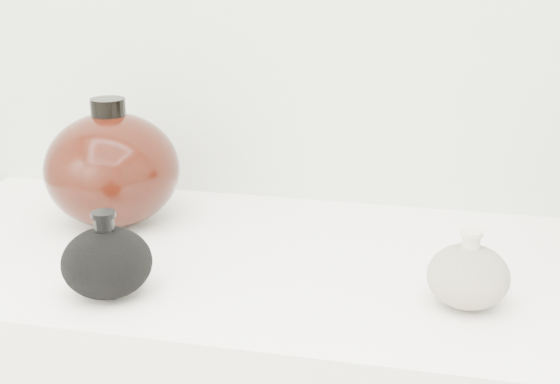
# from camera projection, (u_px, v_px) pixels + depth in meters

# --- Properties ---
(black_gourd_vase) EXTENTS (0.14, 0.14, 0.11)m
(black_gourd_vase) POSITION_uv_depth(u_px,v_px,m) (107.00, 262.00, 0.94)
(black_gourd_vase) COLOR black
(black_gourd_vase) RESTS_ON display_counter
(cream_gourd_vase) EXTENTS (0.10, 0.10, 0.10)m
(cream_gourd_vase) POSITION_uv_depth(u_px,v_px,m) (468.00, 276.00, 0.91)
(cream_gourd_vase) COLOR #BBA993
(cream_gourd_vase) RESTS_ON display_counter
(left_round_pot) EXTENTS (0.23, 0.23, 0.19)m
(left_round_pot) POSITION_uv_depth(u_px,v_px,m) (112.00, 169.00, 1.16)
(left_round_pot) COLOR black
(left_round_pot) RESTS_ON display_counter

